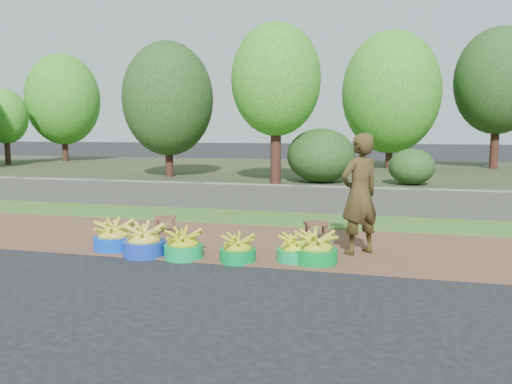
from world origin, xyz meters
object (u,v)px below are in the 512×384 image
(basin_f, at_px, (315,250))
(vendor_woman, at_px, (360,194))
(basin_c, at_px, (184,246))
(stool_right, at_px, (316,226))
(basin_d, at_px, (238,250))
(stool_left, at_px, (165,220))
(basin_e, at_px, (295,250))
(basin_a, at_px, (114,237))
(basin_b, at_px, (144,242))

(basin_f, relative_size, vendor_woman, 0.34)
(basin_c, relative_size, stool_right, 1.25)
(basin_d, bearing_deg, basin_c, -178.65)
(basin_d, distance_m, stool_left, 1.97)
(basin_f, bearing_deg, stool_left, 156.87)
(basin_e, height_order, basin_f, basin_f)
(basin_e, relative_size, stool_left, 1.20)
(basin_f, xyz_separation_m, stool_left, (-2.51, 1.07, 0.06))
(basin_a, xyz_separation_m, stool_right, (2.62, 1.17, 0.07))
(stool_left, bearing_deg, basin_b, -77.51)
(basin_a, distance_m, stool_right, 2.87)
(basin_b, bearing_deg, basin_a, 162.61)
(basin_e, distance_m, basin_f, 0.26)
(stool_left, xyz_separation_m, stool_right, (2.36, 0.10, 0.01))
(basin_b, height_order, basin_e, basin_b)
(basin_f, distance_m, stool_left, 2.73)
(basin_e, relative_size, stool_right, 1.15)
(basin_c, distance_m, stool_right, 2.03)
(stool_left, distance_m, vendor_woman, 3.08)
(basin_e, height_order, vendor_woman, vendor_woman)
(basin_a, bearing_deg, basin_c, -8.45)
(basin_c, distance_m, vendor_woman, 2.39)
(basin_a, xyz_separation_m, basin_c, (1.09, -0.16, -0.02))
(basin_a, xyz_separation_m, basin_b, (0.54, -0.17, -0.00))
(basin_f, height_order, vendor_woman, vendor_woman)
(basin_a, xyz_separation_m, stool_left, (0.27, 1.07, 0.06))
(basin_e, xyz_separation_m, stool_right, (0.10, 1.14, 0.10))
(basin_c, relative_size, basin_d, 1.09)
(basin_e, distance_m, vendor_woman, 1.15)
(basin_a, bearing_deg, basin_f, -0.06)
(basin_d, xyz_separation_m, stool_right, (0.81, 1.31, 0.10))
(basin_a, distance_m, basin_f, 2.77)
(basin_b, height_order, stool_left, basin_b)
(basin_f, bearing_deg, vendor_woman, 51.07)
(basin_b, height_order, vendor_woman, vendor_woman)
(basin_d, height_order, basin_f, basin_f)
(stool_left, height_order, stool_right, stool_right)
(basin_a, bearing_deg, basin_b, -17.39)
(basin_e, relative_size, basin_f, 0.86)
(basin_e, bearing_deg, basin_b, -174.43)
(basin_f, bearing_deg, stool_right, 97.38)
(basin_c, relative_size, basin_f, 0.93)
(vendor_woman, bearing_deg, basin_b, -26.86)
(basin_d, relative_size, basin_f, 0.85)
(basin_c, bearing_deg, basin_e, 7.44)
(basin_e, bearing_deg, basin_f, -6.00)
(basin_b, height_order, basin_f, basin_b)
(basin_c, bearing_deg, basin_d, 1.35)
(basin_e, distance_m, stool_right, 1.15)
(basin_c, bearing_deg, basin_b, -179.31)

